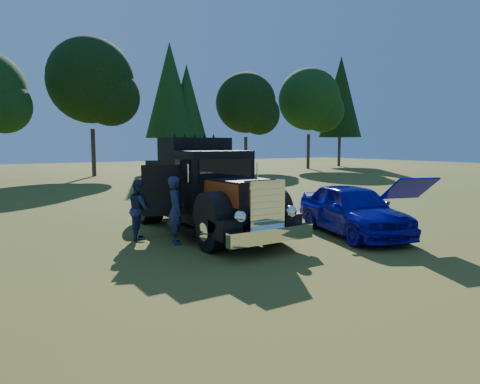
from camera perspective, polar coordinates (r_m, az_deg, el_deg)
The scene contains 6 objects.
ground at distance 10.59m, azimuth -1.08°, elevation -8.89°, with size 120.00×120.00×0.00m, color #375118.
treeline at distance 36.73m, azimuth -27.80°, elevation 13.28°, with size 72.10×24.04×13.84m.
diamond_t_truck at distance 13.31m, azimuth -4.34°, elevation -0.15°, with size 3.31×7.16×3.00m.
hotrod_coupe at distance 13.68m, azimuth 14.81°, elevation -2.23°, with size 3.09×4.96×1.89m.
spectator_near at distance 12.11m, azimuth -8.56°, elevation -2.40°, with size 0.70×0.46×1.91m, color #1F2849.
spectator_far at distance 12.90m, azimuth -13.09°, elevation -2.22°, with size 0.87×0.68×1.79m, color #202B4C.
Camera 1 is at (-5.30, -8.73, 2.78)m, focal length 32.00 mm.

